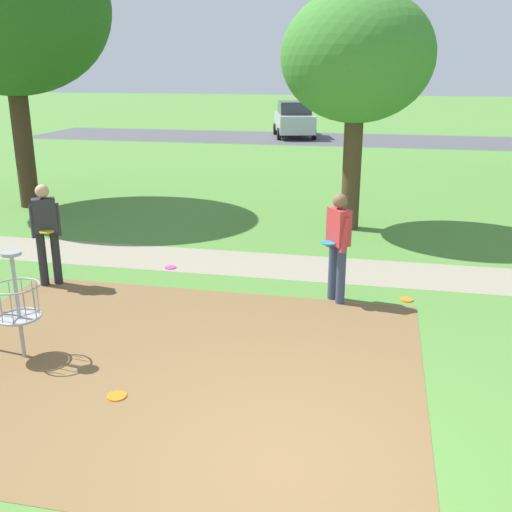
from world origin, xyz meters
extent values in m
plane|color=#518438|center=(0.00, 0.00, 0.00)|extent=(160.00, 160.00, 0.00)
cube|color=brown|center=(-1.80, 1.58, 0.00)|extent=(6.36, 5.15, 0.01)
cylinder|color=#9E9EA3|center=(-3.55, 1.42, 0.68)|extent=(0.05, 0.05, 1.35)
cylinder|color=#9E9EA3|center=(-3.55, 1.42, 1.37)|extent=(0.24, 0.24, 0.04)
torus|color=#9E9EA3|center=(-3.55, 1.42, 0.95)|extent=(0.58, 0.58, 0.02)
torus|color=#9E9EA3|center=(-3.55, 1.42, 0.55)|extent=(0.55, 0.55, 0.03)
cylinder|color=#9E9EA3|center=(-3.55, 1.42, 0.53)|extent=(0.48, 0.48, 0.02)
cylinder|color=gray|center=(-3.31, 1.42, 0.75)|extent=(0.01, 0.01, 0.40)
cylinder|color=gray|center=(-3.36, 1.56, 0.75)|extent=(0.01, 0.01, 0.40)
cylinder|color=gray|center=(-3.47, 1.65, 0.75)|extent=(0.01, 0.01, 0.40)
cylinder|color=gray|center=(-3.62, 1.65, 0.75)|extent=(0.01, 0.01, 0.40)
cylinder|color=gray|center=(-3.74, 1.56, 0.75)|extent=(0.01, 0.01, 0.40)
cylinder|color=gray|center=(-3.79, 1.42, 0.75)|extent=(0.01, 0.01, 0.40)
cylinder|color=gray|center=(-3.62, 1.19, 0.75)|extent=(0.01, 0.01, 0.40)
cylinder|color=gray|center=(-3.47, 1.19, 0.75)|extent=(0.01, 0.01, 0.40)
cylinder|color=gray|center=(-3.36, 1.28, 0.75)|extent=(0.01, 0.01, 0.40)
cylinder|color=#384260|center=(0.22, 4.07, 0.46)|extent=(0.14, 0.14, 0.92)
cylinder|color=#384260|center=(0.08, 4.24, 0.46)|extent=(0.14, 0.14, 0.92)
cube|color=#D1383D|center=(0.15, 4.15, 1.20)|extent=(0.40, 0.42, 0.56)
sphere|color=brown|center=(0.15, 4.15, 1.60)|extent=(0.22, 0.22, 0.22)
cylinder|color=#D1383D|center=(0.26, 4.00, 1.12)|extent=(0.18, 0.17, 0.55)
cylinder|color=#D1383D|center=(0.02, 4.29, 1.12)|extent=(0.18, 0.17, 0.55)
cylinder|color=#1E93DB|center=(0.01, 4.04, 0.97)|extent=(0.22, 0.22, 0.02)
cylinder|color=#232328|center=(-4.51, 3.95, 0.46)|extent=(0.14, 0.14, 0.92)
cylinder|color=#232328|center=(-4.70, 3.83, 0.46)|extent=(0.14, 0.14, 0.92)
cube|color=#2D2D33|center=(-4.60, 3.89, 1.20)|extent=(0.42, 0.38, 0.56)
sphere|color=tan|center=(-4.60, 3.89, 1.60)|extent=(0.22, 0.22, 0.22)
cylinder|color=#2D2D33|center=(-4.43, 3.97, 1.12)|extent=(0.16, 0.19, 0.55)
cylinder|color=#2D2D33|center=(-4.75, 3.77, 1.12)|extent=(0.16, 0.19, 0.55)
cylinder|color=gold|center=(-4.51, 3.74, 0.97)|extent=(0.22, 0.22, 0.02)
cylinder|color=#E53D99|center=(-2.94, 5.13, 0.01)|extent=(0.21, 0.21, 0.02)
cylinder|color=orange|center=(1.24, 4.40, 0.01)|extent=(0.21, 0.21, 0.02)
cylinder|color=orange|center=(-1.99, 0.76, 0.01)|extent=(0.22, 0.22, 0.02)
cylinder|color=#4C3823|center=(0.07, 8.68, 1.26)|extent=(0.41, 0.41, 2.52)
ellipsoid|color=#428433|center=(0.07, 8.68, 3.73)|extent=(3.23, 3.23, 2.75)
cylinder|color=#422D1E|center=(-8.33, 9.20, 1.53)|extent=(0.48, 0.48, 3.07)
ellipsoid|color=#285B1E|center=(-8.33, 9.20, 4.91)|extent=(4.91, 4.91, 4.17)
cube|color=#4C4C51|center=(0.00, 26.53, 0.00)|extent=(36.00, 6.00, 0.01)
cube|color=#B2B7BC|center=(-4.01, 27.15, 0.75)|extent=(2.80, 4.52, 0.90)
cube|color=#2D333D|center=(-4.01, 27.15, 1.52)|extent=(2.08, 2.51, 0.64)
cylinder|color=black|center=(-5.21, 28.19, 0.30)|extent=(0.33, 0.63, 0.60)
cylinder|color=black|center=(-3.47, 28.64, 0.30)|extent=(0.33, 0.63, 0.60)
cylinder|color=black|center=(-4.55, 25.67, 0.30)|extent=(0.33, 0.63, 0.60)
cylinder|color=black|center=(-2.81, 26.12, 0.30)|extent=(0.33, 0.63, 0.60)
cube|color=gray|center=(0.00, 5.66, 0.00)|extent=(40.00, 1.46, 0.00)
camera|label=1|loc=(0.75, -4.59, 3.49)|focal=41.60mm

